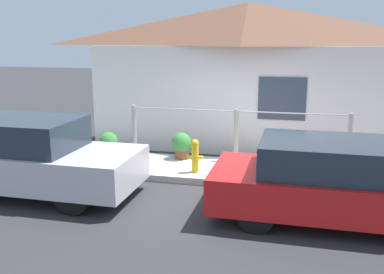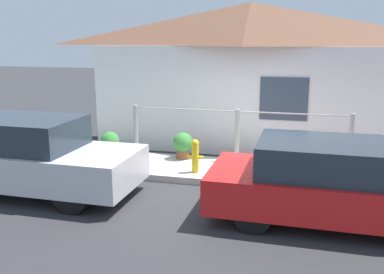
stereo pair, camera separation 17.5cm
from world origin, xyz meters
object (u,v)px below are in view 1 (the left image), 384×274
object	(u,v)px
car_left	(23,156)
potted_plant_near_hydrant	(182,144)
potted_plant_by_fence	(108,143)
fire_hydrant	(195,155)
car_right	(340,182)

from	to	relation	value
car_left	potted_plant_near_hydrant	world-z (taller)	car_left
car_left	potted_plant_by_fence	bearing A→B (deg)	74.81
potted_plant_by_fence	potted_plant_near_hydrant	bearing A→B (deg)	4.14
car_left	fire_hydrant	distance (m)	3.30
car_left	potted_plant_near_hydrant	size ratio (longest dim) A/B	7.08
car_left	potted_plant_near_hydrant	xyz separation A→B (m)	(2.40, 2.45, -0.24)
car_left	potted_plant_near_hydrant	distance (m)	3.44
fire_hydrant	potted_plant_near_hydrant	bearing A→B (deg)	118.94
car_right	fire_hydrant	distance (m)	3.06
potted_plant_near_hydrant	fire_hydrant	bearing A→B (deg)	-61.06
car_left	potted_plant_by_fence	xyz separation A→B (m)	(0.66, 2.32, -0.27)
car_right	potted_plant_near_hydrant	bearing A→B (deg)	143.16
potted_plant_by_fence	fire_hydrant	bearing A→B (deg)	-19.69
car_left	car_right	bearing A→B (deg)	0.77
car_right	potted_plant_near_hydrant	world-z (taller)	car_right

